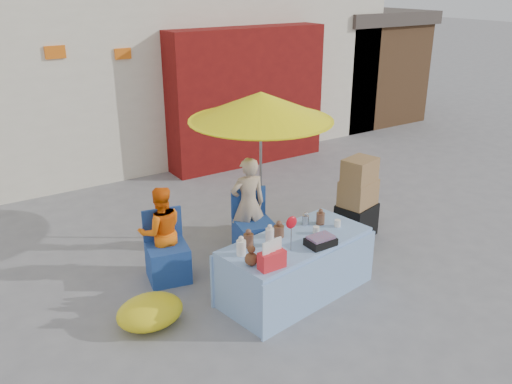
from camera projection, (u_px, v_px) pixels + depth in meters
ground at (281, 285)px, 6.52m from camera, size 80.00×80.00×0.00m
market_table at (295, 266)px, 6.22m from camera, size 1.93×1.13×1.10m
chair_left at (168, 260)px, 6.57m from camera, size 0.57×0.56×0.85m
chair_right at (254, 235)px, 7.21m from camera, size 0.57×0.56×0.85m
vendor_orange at (161, 232)px, 6.56m from camera, size 0.64×0.55×1.16m
vendor_beige at (248, 204)px, 7.17m from camera, size 0.53×0.40×1.30m
umbrella at (261, 107)px, 6.98m from camera, size 1.90×1.90×2.09m
box_stack at (357, 201)px, 7.58m from camera, size 0.61×0.55×1.16m
tarp_bundle at (150, 312)px, 5.72m from camera, size 0.80×0.68×0.32m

